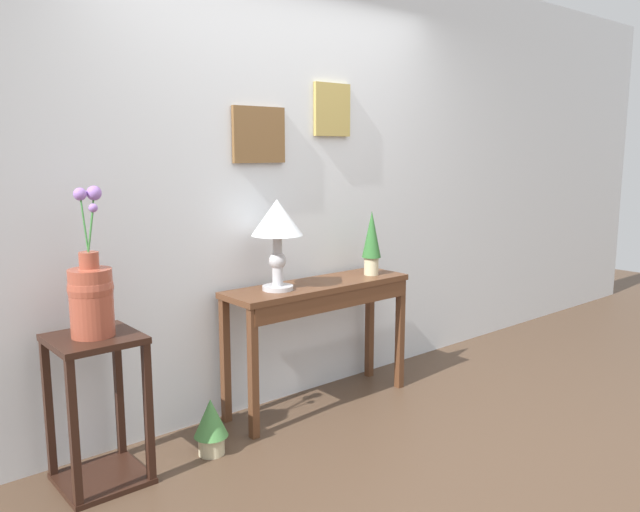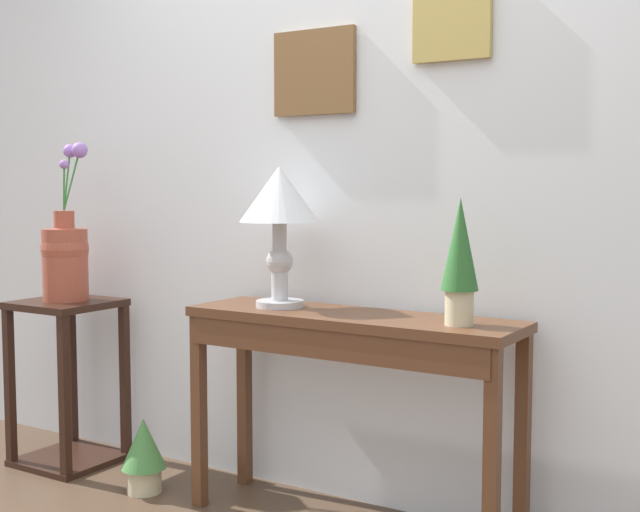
# 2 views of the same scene
# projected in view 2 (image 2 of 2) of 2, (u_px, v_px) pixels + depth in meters

# --- Properties ---
(back_wall_with_art) EXTENTS (9.00, 0.13, 2.80)m
(back_wall_with_art) POSITION_uv_depth(u_px,v_px,m) (360.00, 136.00, 3.20)
(back_wall_with_art) COLOR silver
(back_wall_with_art) RESTS_ON ground
(console_table) EXTENTS (1.22, 0.35, 0.77)m
(console_table) POSITION_uv_depth(u_px,v_px,m) (348.00, 349.00, 2.96)
(console_table) COLOR #56331E
(console_table) RESTS_ON ground
(table_lamp) EXTENTS (0.29, 0.29, 0.52)m
(table_lamp) POSITION_uv_depth(u_px,v_px,m) (279.00, 205.00, 3.10)
(table_lamp) COLOR #B7B7BC
(table_lamp) RESTS_ON console_table
(potted_plant_on_console) EXTENTS (0.12, 0.12, 0.41)m
(potted_plant_on_console) POSITION_uv_depth(u_px,v_px,m) (460.00, 256.00, 2.71)
(potted_plant_on_console) COLOR beige
(potted_plant_on_console) RESTS_ON console_table
(pedestal_stand_left) EXTENTS (0.39, 0.39, 0.72)m
(pedestal_stand_left) POSITION_uv_depth(u_px,v_px,m) (68.00, 382.00, 3.70)
(pedestal_stand_left) COLOR black
(pedestal_stand_left) RESTS_ON ground
(flower_vase_tall) EXTENTS (0.20, 0.20, 0.68)m
(flower_vase_tall) POSITION_uv_depth(u_px,v_px,m) (65.00, 254.00, 3.65)
(flower_vase_tall) COLOR #9E4733
(flower_vase_tall) RESTS_ON pedestal_stand_left
(potted_plant_floor) EXTENTS (0.18, 0.18, 0.30)m
(potted_plant_floor) POSITION_uv_depth(u_px,v_px,m) (144.00, 452.00, 3.34)
(potted_plant_floor) COLOR beige
(potted_plant_floor) RESTS_ON ground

